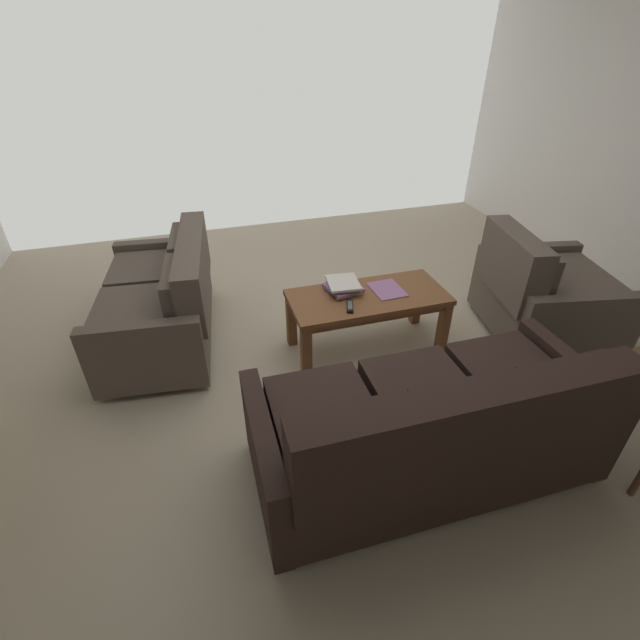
# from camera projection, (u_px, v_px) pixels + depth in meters

# --- Properties ---
(ground_plane) EXTENTS (5.89, 5.71, 0.01)m
(ground_plane) POSITION_uv_depth(u_px,v_px,m) (336.00, 356.00, 3.49)
(ground_plane) COLOR #B7A88E
(sofa_main) EXTENTS (1.87, 0.88, 0.88)m
(sofa_main) POSITION_uv_depth(u_px,v_px,m) (433.00, 428.00, 2.36)
(sofa_main) COLOR black
(sofa_main) RESTS_ON ground
(loveseat_near) EXTENTS (0.93, 1.50, 0.83)m
(loveseat_near) POSITION_uv_depth(u_px,v_px,m) (164.00, 300.00, 3.48)
(loveseat_near) COLOR black
(loveseat_near) RESTS_ON ground
(coffee_table) EXTENTS (1.16, 0.52, 0.48)m
(coffee_table) POSITION_uv_depth(u_px,v_px,m) (368.00, 304.00, 3.35)
(coffee_table) COLOR brown
(coffee_table) RESTS_ON ground
(armchair_side) EXTENTS (1.06, 1.11, 0.89)m
(armchair_side) POSITION_uv_depth(u_px,v_px,m) (542.00, 295.00, 3.54)
(armchair_side) COLOR black
(armchair_side) RESTS_ON ground
(book_stack) EXTENTS (0.28, 0.29, 0.08)m
(book_stack) POSITION_uv_depth(u_px,v_px,m) (343.00, 286.00, 3.34)
(book_stack) COLOR #E0CC4C
(book_stack) RESTS_ON coffee_table
(tv_remote) EXTENTS (0.09, 0.17, 0.02)m
(tv_remote) POSITION_uv_depth(u_px,v_px,m) (350.00, 306.00, 3.16)
(tv_remote) COLOR black
(tv_remote) RESTS_ON coffee_table
(loose_magazine) EXTENTS (0.23, 0.29, 0.01)m
(loose_magazine) POSITION_uv_depth(u_px,v_px,m) (387.00, 289.00, 3.37)
(loose_magazine) COLOR #996699
(loose_magazine) RESTS_ON coffee_table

